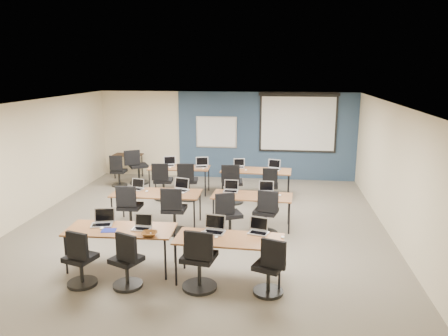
# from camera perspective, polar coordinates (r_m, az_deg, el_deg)

# --- Properties ---
(floor) EXTENTS (8.00, 9.00, 0.02)m
(floor) POSITION_cam_1_polar(r_m,az_deg,el_deg) (9.72, -3.01, -7.66)
(floor) COLOR #6B6354
(floor) RESTS_ON ground
(ceiling) EXTENTS (8.00, 9.00, 0.02)m
(ceiling) POSITION_cam_1_polar(r_m,az_deg,el_deg) (9.12, -3.22, 8.42)
(ceiling) COLOR white
(ceiling) RESTS_ON ground
(wall_back) EXTENTS (8.00, 0.04, 2.70)m
(wall_back) POSITION_cam_1_polar(r_m,az_deg,el_deg) (13.70, 0.29, 4.30)
(wall_back) COLOR beige
(wall_back) RESTS_ON ground
(wall_front) EXTENTS (8.00, 0.04, 2.70)m
(wall_front) POSITION_cam_1_polar(r_m,az_deg,el_deg) (5.17, -12.30, -10.99)
(wall_front) COLOR beige
(wall_front) RESTS_ON ground
(wall_left) EXTENTS (0.04, 9.00, 2.70)m
(wall_left) POSITION_cam_1_polar(r_m,az_deg,el_deg) (10.78, -24.51, 0.72)
(wall_left) COLOR beige
(wall_left) RESTS_ON ground
(wall_right) EXTENTS (0.04, 9.00, 2.70)m
(wall_right) POSITION_cam_1_polar(r_m,az_deg,el_deg) (9.47, 21.44, -0.57)
(wall_right) COLOR beige
(wall_right) RESTS_ON ground
(blue_accent_panel) EXTENTS (5.50, 0.04, 2.70)m
(blue_accent_panel) POSITION_cam_1_polar(r_m,az_deg,el_deg) (13.57, 5.54, 4.16)
(blue_accent_panel) COLOR #3D5977
(blue_accent_panel) RESTS_ON wall_back
(whiteboard) EXTENTS (1.28, 0.03, 0.98)m
(whiteboard) POSITION_cam_1_polar(r_m,az_deg,el_deg) (13.65, -1.00, 4.69)
(whiteboard) COLOR silver
(whiteboard) RESTS_ON wall_back
(projector_screen) EXTENTS (2.40, 0.10, 1.82)m
(projector_screen) POSITION_cam_1_polar(r_m,az_deg,el_deg) (13.44, 9.65, 6.26)
(projector_screen) COLOR black
(projector_screen) RESTS_ON wall_back
(training_table_front_left) EXTENTS (1.84, 0.77, 0.73)m
(training_table_front_left) POSITION_cam_1_polar(r_m,az_deg,el_deg) (7.77, -13.34, -8.01)
(training_table_front_left) COLOR brown
(training_table_front_left) RESTS_ON floor
(training_table_front_right) EXTENTS (1.76, 0.73, 0.73)m
(training_table_front_right) POSITION_cam_1_polar(r_m,az_deg,el_deg) (7.17, 0.69, -9.49)
(training_table_front_right) COLOR #9E6832
(training_table_front_right) RESTS_ON floor
(training_table_mid_left) EXTENTS (1.94, 0.81, 0.73)m
(training_table_mid_left) POSITION_cam_1_polar(r_m,az_deg,el_deg) (9.77, -8.80, -3.42)
(training_table_mid_left) COLOR #985B37
(training_table_mid_left) RESTS_ON floor
(training_table_mid_right) EXTENTS (1.72, 0.72, 0.73)m
(training_table_mid_right) POSITION_cam_1_polar(r_m,az_deg,el_deg) (9.47, 3.68, -3.86)
(training_table_mid_right) COLOR brown
(training_table_mid_right) RESTS_ON floor
(training_table_back_left) EXTENTS (1.68, 0.70, 0.73)m
(training_table_back_left) POSITION_cam_1_polar(r_m,az_deg,el_deg) (12.15, -5.87, -0.11)
(training_table_back_left) COLOR #95542B
(training_table_back_left) RESTS_ON floor
(training_table_back_right) EXTENTS (1.87, 0.78, 0.73)m
(training_table_back_right) POSITION_cam_1_polar(r_m,az_deg,el_deg) (11.78, 4.21, -0.47)
(training_table_back_right) COLOR brown
(training_table_back_right) RESTS_ON floor
(laptop_0) EXTENTS (0.36, 0.31, 0.27)m
(laptop_0) POSITION_cam_1_polar(r_m,az_deg,el_deg) (8.00, -15.54, -6.67)
(laptop_0) COLOR #A0A0AA
(laptop_0) RESTS_ON training_table_front_left
(mouse_0) EXTENTS (0.09, 0.12, 0.04)m
(mouse_0) POSITION_cam_1_polar(r_m,az_deg,el_deg) (7.82, -15.68, -7.59)
(mouse_0) COLOR white
(mouse_0) RESTS_ON training_table_front_left
(task_chair_0) EXTENTS (0.49, 0.48, 0.97)m
(task_chair_0) POSITION_cam_1_polar(r_m,az_deg,el_deg) (7.44, -18.26, -11.72)
(task_chair_0) COLOR black
(task_chair_0) RESTS_ON floor
(laptop_1) EXTENTS (0.31, 0.26, 0.24)m
(laptop_1) POSITION_cam_1_polar(r_m,az_deg,el_deg) (7.66, -10.61, -7.36)
(laptop_1) COLOR #BEBEBF
(laptop_1) RESTS_ON training_table_front_left
(mouse_1) EXTENTS (0.08, 0.10, 0.03)m
(mouse_1) POSITION_cam_1_polar(r_m,az_deg,el_deg) (7.45, -9.48, -8.32)
(mouse_1) COLOR white
(mouse_1) RESTS_ON training_table_front_left
(task_chair_1) EXTENTS (0.51, 0.48, 0.96)m
(task_chair_1) POSITION_cam_1_polar(r_m,az_deg,el_deg) (7.19, -12.58, -12.26)
(task_chair_1) COLOR black
(task_chair_1) RESTS_ON floor
(laptop_2) EXTENTS (0.36, 0.30, 0.27)m
(laptop_2) POSITION_cam_1_polar(r_m,az_deg,el_deg) (7.39, -1.29, -7.84)
(laptop_2) COLOR #B9BAC2
(laptop_2) RESTS_ON training_table_front_right
(mouse_2) EXTENTS (0.07, 0.10, 0.03)m
(mouse_2) POSITION_cam_1_polar(r_m,az_deg,el_deg) (7.17, -1.03, -9.00)
(mouse_2) COLOR white
(mouse_2) RESTS_ON training_table_front_right
(task_chair_2) EXTENTS (0.56, 0.56, 1.03)m
(task_chair_2) POSITION_cam_1_polar(r_m,az_deg,el_deg) (6.98, -3.27, -12.47)
(task_chair_2) COLOR black
(task_chair_2) RESTS_ON floor
(laptop_3) EXTENTS (0.32, 0.27, 0.24)m
(laptop_3) POSITION_cam_1_polar(r_m,az_deg,el_deg) (7.38, 4.53, -7.97)
(laptop_3) COLOR silver
(laptop_3) RESTS_ON training_table_front_right
(mouse_3) EXTENTS (0.09, 0.12, 0.04)m
(mouse_3) POSITION_cam_1_polar(r_m,az_deg,el_deg) (7.22, 7.68, -8.93)
(mouse_3) COLOR white
(mouse_3) RESTS_ON training_table_front_right
(task_chair_3) EXTENTS (0.49, 0.47, 0.96)m
(task_chair_3) POSITION_cam_1_polar(r_m,az_deg,el_deg) (6.87, 5.99, -13.27)
(task_chair_3) COLOR black
(task_chair_3) RESTS_ON floor
(laptop_4) EXTENTS (0.30, 0.26, 0.23)m
(laptop_4) POSITION_cam_1_polar(r_m,az_deg,el_deg) (10.08, -11.30, -2.42)
(laptop_4) COLOR #B3B3B8
(laptop_4) RESTS_ON training_table_mid_left
(mouse_4) EXTENTS (0.08, 0.11, 0.04)m
(mouse_4) POSITION_cam_1_polar(r_m,az_deg,el_deg) (9.85, -10.05, -3.00)
(mouse_4) COLOR white
(mouse_4) RESTS_ON training_table_mid_left
(task_chair_4) EXTENTS (0.53, 0.53, 1.01)m
(task_chair_4) POSITION_cam_1_polar(r_m,az_deg,el_deg) (9.62, -12.24, -5.53)
(task_chair_4) COLOR black
(task_chair_4) RESTS_ON floor
(laptop_5) EXTENTS (0.35, 0.30, 0.27)m
(laptop_5) POSITION_cam_1_polar(r_m,az_deg,el_deg) (9.84, -5.65, -2.56)
(laptop_5) COLOR #ACACAF
(laptop_5) RESTS_ON training_table_mid_left
(mouse_5) EXTENTS (0.07, 0.10, 0.04)m
(mouse_5) POSITION_cam_1_polar(r_m,az_deg,el_deg) (9.63, -5.39, -3.23)
(mouse_5) COLOR white
(mouse_5) RESTS_ON training_table_mid_left
(task_chair_5) EXTENTS (0.54, 0.54, 1.02)m
(task_chair_5) POSITION_cam_1_polar(r_m,az_deg,el_deg) (9.26, -6.58, -6.01)
(task_chair_5) COLOR black
(task_chair_5) RESTS_ON floor
(laptop_6) EXTENTS (0.32, 0.27, 0.24)m
(laptop_6) POSITION_cam_1_polar(r_m,az_deg,el_deg) (9.73, 0.91, -2.71)
(laptop_6) COLOR #B5B5C4
(laptop_6) RESTS_ON training_table_mid_right
(mouse_6) EXTENTS (0.07, 0.10, 0.03)m
(mouse_6) POSITION_cam_1_polar(r_m,az_deg,el_deg) (9.51, 1.12, -3.39)
(mouse_6) COLOR white
(mouse_6) RESTS_ON training_table_mid_right
(task_chair_6) EXTENTS (0.53, 0.49, 0.98)m
(task_chair_6) POSITION_cam_1_polar(r_m,az_deg,el_deg) (9.00, 0.62, -6.62)
(task_chair_6) COLOR black
(task_chair_6) RESTS_ON floor
(laptop_7) EXTENTS (0.33, 0.28, 0.25)m
(laptop_7) POSITION_cam_1_polar(r_m,az_deg,el_deg) (9.65, 5.53, -2.89)
(laptop_7) COLOR silver
(laptop_7) RESTS_ON training_table_mid_right
(mouse_7) EXTENTS (0.09, 0.12, 0.04)m
(mouse_7) POSITION_cam_1_polar(r_m,az_deg,el_deg) (9.48, 7.31, -3.54)
(mouse_7) COLOR white
(mouse_7) RESTS_ON training_table_mid_right
(task_chair_7) EXTENTS (0.52, 0.52, 1.00)m
(task_chair_7) POSITION_cam_1_polar(r_m,az_deg,el_deg) (9.14, 5.52, -6.30)
(task_chair_7) COLOR black
(task_chair_7) RESTS_ON floor
(laptop_8) EXTENTS (0.33, 0.28, 0.25)m
(laptop_8) POSITION_cam_1_polar(r_m,az_deg,el_deg) (12.34, -7.20, 0.59)
(laptop_8) COLOR #A8A8AD
(laptop_8) RESTS_ON training_table_back_left
(mouse_8) EXTENTS (0.07, 0.10, 0.03)m
(mouse_8) POSITION_cam_1_polar(r_m,az_deg,el_deg) (12.08, -7.05, 0.07)
(mouse_8) COLOR white
(mouse_8) RESTS_ON training_table_back_left
(task_chair_8) EXTENTS (0.53, 0.53, 1.01)m
(task_chair_8) POSITION_cam_1_polar(r_m,az_deg,el_deg) (11.62, -8.00, -2.12)
(task_chair_8) COLOR black
(task_chair_8) RESTS_ON floor
(laptop_9) EXTENTS (0.35, 0.30, 0.27)m
(laptop_9) POSITION_cam_1_polar(r_m,az_deg,el_deg) (12.11, -2.95, 0.45)
(laptop_9) COLOR #B6B6B8
(laptop_9) RESTS_ON training_table_back_left
(mouse_9) EXTENTS (0.06, 0.09, 0.03)m
(mouse_9) POSITION_cam_1_polar(r_m,az_deg,el_deg) (11.89, -2.71, -0.05)
(mouse_9) COLOR white
(mouse_9) RESTS_ON training_table_back_left
(task_chair_9) EXTENTS (0.54, 0.54, 1.02)m
(task_chair_9) POSITION_cam_1_polar(r_m,az_deg,el_deg) (11.51, -4.75, -2.17)
(task_chair_9) COLOR black
(task_chair_9) RESTS_ON floor
(laptop_10) EXTENTS (0.31, 0.26, 0.23)m
(laptop_10) POSITION_cam_1_polar(r_m,az_deg,el_deg) (12.05, 1.95, 0.36)
(laptop_10) COLOR #A3A3A9
(laptop_10) RESTS_ON training_table_back_right
(mouse_10) EXTENTS (0.07, 0.10, 0.03)m
(mouse_10) POSITION_cam_1_polar(r_m,az_deg,el_deg) (11.71, 2.87, -0.25)
(mouse_10) COLOR white
(mouse_10) RESTS_ON training_table_back_right
(task_chair_10) EXTENTS (0.57, 0.57, 1.05)m
(task_chair_10) POSITION_cam_1_polar(r_m,az_deg,el_deg) (11.20, 1.06, -2.48)
(task_chair_10) COLOR black
(task_chair_10) RESTS_ON floor
(laptop_11) EXTENTS (0.34, 0.29, 0.26)m
(laptop_11) POSITION_cam_1_polar(r_m,az_deg,el_deg) (11.89, 6.58, 0.14)
(laptop_11) COLOR #A1A2AD
(laptop_11) RESTS_ON training_table_back_right
(mouse_11) EXTENTS (0.07, 0.10, 0.03)m
(mouse_11) POSITION_cam_1_polar(r_m,az_deg,el_deg) (11.68, 7.03, -0.37)
(mouse_11) COLOR white
(mouse_11) RESTS_ON training_table_back_right
(task_chair_11) EXTENTS (0.47, 0.47, 0.95)m
(task_chair_11) POSITION_cam_1_polar(r_m,az_deg,el_deg) (11.27, 6.01, -2.68)
(task_chair_11) COLOR black
(task_chair_11) RESTS_ON floor
(blue_mousepad) EXTENTS (0.28, 0.25, 0.01)m
(blue_mousepad) POSITION_cam_1_polar(r_m,az_deg,el_deg) (7.71, -14.82, -7.89)
(blue_mousepad) COLOR navy
(blue_mousepad) RESTS_ON training_table_front_left
(snack_bowl) EXTENTS (0.36, 0.36, 0.08)m
(snack_bowl) POSITION_cam_1_polar(r_m,az_deg,el_deg) (7.33, -9.71, -8.45)
(snack_bowl) COLOR brown
(snack_bowl) RESTS_ON training_table_front_left
(snack_plate) EXTENTS (0.22, 0.22, 0.01)m
(snack_plate) POSITION_cam_1_polar(r_m,az_deg,el_deg) (7.15, -2.36, -9.12)
(snack_plate) COLOR white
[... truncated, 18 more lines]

